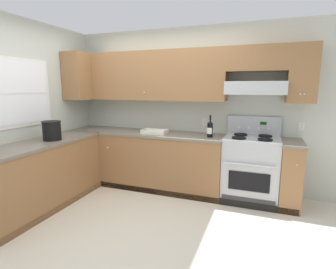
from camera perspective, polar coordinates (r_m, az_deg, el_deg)
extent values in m
plane|color=beige|center=(3.38, -10.09, -18.66)|extent=(7.04, 7.04, 0.00)
cube|color=beige|center=(4.30, 5.79, 5.58)|extent=(4.68, 0.12, 2.55)
cube|color=olive|center=(4.30, -4.22, 12.61)|extent=(2.48, 0.34, 0.76)
cube|color=olive|center=(3.94, 27.30, 11.72)|extent=(0.35, 0.34, 0.76)
cube|color=olive|center=(3.93, 18.91, 15.37)|extent=(0.80, 0.34, 0.34)
cube|color=#B7BABC|center=(3.87, 18.55, 9.69)|extent=(0.80, 0.46, 0.17)
cube|color=#B7BABC|center=(3.65, 18.36, 8.51)|extent=(0.80, 0.03, 0.04)
sphere|color=silver|center=(4.13, -5.23, 9.08)|extent=(0.02, 0.02, 0.02)
sphere|color=silver|center=(3.76, 27.65, 7.83)|extent=(0.02, 0.02, 0.02)
sphere|color=silver|center=(3.75, 26.93, 7.89)|extent=(0.02, 0.02, 0.02)
cube|color=silver|center=(4.21, 7.97, 2.76)|extent=(0.08, 0.01, 0.12)
cube|color=silver|center=(4.20, 7.97, 3.05)|extent=(0.03, 0.00, 0.03)
cube|color=silver|center=(4.21, 7.95, 2.45)|extent=(0.03, 0.00, 0.03)
cube|color=silver|center=(4.15, 27.14, 1.60)|extent=(0.08, 0.01, 0.12)
cube|color=silver|center=(4.14, 27.17, 1.89)|extent=(0.03, 0.00, 0.03)
cube|color=silver|center=(4.14, 27.12, 1.29)|extent=(0.03, 0.00, 0.03)
cube|color=beige|center=(4.12, -29.84, 4.05)|extent=(0.12, 4.00, 2.55)
cube|color=white|center=(4.06, -29.74, 7.89)|extent=(0.04, 1.00, 0.92)
cube|color=white|center=(4.05, -29.56, 7.90)|extent=(0.01, 0.90, 0.82)
cube|color=white|center=(4.04, -29.53, 7.91)|extent=(0.01, 0.90, 0.02)
cube|color=olive|center=(4.74, -18.10, 11.92)|extent=(0.34, 0.64, 0.76)
cube|color=olive|center=(4.35, -4.93, -5.62)|extent=(2.54, 0.61, 0.87)
cube|color=#756B5B|center=(4.24, -5.03, 0.30)|extent=(2.57, 0.63, 0.04)
cube|color=olive|center=(3.98, 25.06, -8.11)|extent=(0.27, 0.61, 0.87)
cube|color=#756B5B|center=(3.87, 25.57, -1.68)|extent=(0.29, 0.63, 0.04)
cube|color=black|center=(4.05, 0.28, -12.69)|extent=(3.54, 0.06, 0.09)
sphere|color=silver|center=(4.26, -13.02, -2.79)|extent=(0.03, 0.03, 0.03)
sphere|color=silver|center=(3.61, 26.38, -5.99)|extent=(0.03, 0.03, 0.03)
cube|color=olive|center=(3.94, -26.36, -8.39)|extent=(0.61, 1.89, 0.87)
cube|color=#756B5B|center=(3.83, -26.90, -1.91)|extent=(0.63, 1.91, 0.04)
cube|color=black|center=(3.89, -23.00, -14.53)|extent=(0.06, 1.85, 0.09)
cube|color=#B7BABC|center=(3.96, 17.53, -7.39)|extent=(0.76, 0.58, 0.91)
cube|color=black|center=(3.71, 17.22, -9.83)|extent=(0.53, 0.01, 0.26)
cylinder|color=silver|center=(3.61, 17.41, -6.37)|extent=(0.65, 0.02, 0.02)
cube|color=#333333|center=(3.81, 16.99, -13.86)|extent=(0.70, 0.01, 0.11)
cube|color=#B7BABC|center=(3.85, 17.90, -0.79)|extent=(0.76, 0.58, 0.02)
cube|color=#B7BABC|center=(4.10, 18.19, 1.78)|extent=(0.76, 0.04, 0.29)
cube|color=#053F0C|center=(4.07, 20.08, 2.32)|extent=(0.09, 0.01, 0.04)
cylinder|color=black|center=(3.72, 15.21, -0.73)|extent=(0.19, 0.19, 0.02)
cylinder|color=black|center=(3.72, 15.20, -0.82)|extent=(0.07, 0.07, 0.01)
cylinder|color=black|center=(3.71, 20.44, -1.06)|extent=(0.19, 0.19, 0.02)
cylinder|color=black|center=(3.71, 20.44, -1.15)|extent=(0.07, 0.07, 0.01)
cylinder|color=black|center=(3.99, 15.58, 0.00)|extent=(0.19, 0.19, 0.02)
cylinder|color=black|center=(3.99, 15.57, -0.08)|extent=(0.07, 0.07, 0.01)
cylinder|color=black|center=(3.98, 20.45, -0.30)|extent=(0.19, 0.19, 0.02)
cylinder|color=black|center=(3.98, 20.45, -0.39)|extent=(0.07, 0.07, 0.01)
cylinder|color=white|center=(4.09, 15.23, 1.57)|extent=(0.04, 0.02, 0.04)
cylinder|color=white|center=(4.08, 17.20, 1.45)|extent=(0.04, 0.02, 0.04)
cylinder|color=white|center=(4.08, 19.17, 1.33)|extent=(0.04, 0.02, 0.04)
cylinder|color=white|center=(4.08, 21.14, 1.21)|extent=(0.04, 0.02, 0.04)
cylinder|color=black|center=(3.82, 9.16, 0.93)|extent=(0.08, 0.08, 0.20)
cone|color=black|center=(3.81, 9.21, 2.71)|extent=(0.08, 0.08, 0.04)
cylinder|color=black|center=(3.80, 9.23, 3.58)|extent=(0.03, 0.03, 0.08)
cylinder|color=black|center=(3.80, 9.25, 4.02)|extent=(0.03, 0.03, 0.02)
cube|color=silver|center=(3.79, 9.03, 0.78)|extent=(0.07, 0.00, 0.09)
cube|color=white|center=(4.09, -2.95, 0.34)|extent=(0.32, 0.17, 0.02)
cube|color=white|center=(4.00, -3.52, 0.43)|extent=(0.39, 0.01, 0.06)
cube|color=white|center=(4.18, -2.40, 0.88)|extent=(0.39, 0.01, 0.06)
cube|color=white|center=(4.17, -5.35, 0.81)|extent=(0.01, 0.19, 0.06)
cube|color=white|center=(4.02, -0.46, 0.50)|extent=(0.01, 0.19, 0.06)
cylinder|color=black|center=(3.90, -24.03, 0.75)|extent=(0.24, 0.24, 0.26)
torus|color=black|center=(3.88, -24.17, 2.57)|extent=(0.25, 0.25, 0.01)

